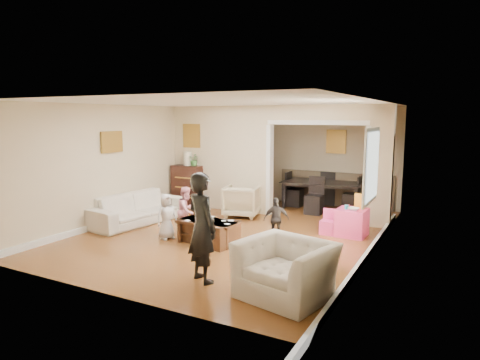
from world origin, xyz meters
The scene contains 27 objects.
floor centered at (0.00, 0.00, 0.00)m, with size 7.00×7.00×0.00m, color brown.
partition_left centered at (-1.38, 1.80, 1.30)m, with size 2.75×0.18×2.60m, color #C2B18E.
partition_right centered at (2.48, 1.80, 1.30)m, with size 0.55×0.18×2.60m, color #C2B18E.
partition_header centered at (1.10, 1.80, 2.42)m, with size 2.22×0.18×0.35m, color #C2B18E.
window_pane centered at (2.73, -0.40, 1.55)m, with size 0.03×0.95×1.10m, color white.
framed_art_partition centered at (-2.20, 1.70, 1.85)m, with size 0.45×0.03×0.55m, color brown.
framed_art_sofa_wall centered at (-2.71, -0.60, 1.80)m, with size 0.03×0.55×0.40m, color brown.
framed_art_alcove centered at (1.10, 3.44, 1.70)m, with size 0.45×0.03×0.55m, color brown.
sofa centered at (-2.28, -0.34, 0.33)m, with size 2.24×0.88×0.65m, color beige.
armchair_back centered at (-0.53, 1.29, 0.37)m, with size 0.78×0.80×0.73m, color tan.
armchair_front centered at (2.08, -2.46, 0.37)m, with size 1.13×0.99×0.73m, color beige.
dresser centered at (-2.26, 1.60, 0.55)m, with size 0.79×0.45×1.09m, color black.
table_lamp centered at (-2.26, 1.60, 1.27)m, with size 0.22×0.22×0.36m, color beige.
potted_plant centered at (-2.06, 1.60, 1.25)m, with size 0.28×0.24×0.31m, color #407835.
coffee_table centered at (-0.09, -0.90, 0.21)m, with size 1.13×0.57×0.42m, color #3B1E13.
coffee_cup centered at (0.01, -0.95, 0.47)m, with size 0.11×0.11×0.10m, color white.
play_table centered at (2.17, 0.83, 0.27)m, with size 0.56×0.56×0.54m, color #F64087.
cereal_box centered at (2.29, 0.93, 0.69)m, with size 0.20×0.07×0.30m, color gold.
cyan_cup centered at (2.07, 0.78, 0.58)m, with size 0.08×0.08×0.08m, color #27A8C5.
toy_block centered at (2.05, 0.95, 0.57)m, with size 0.08×0.06×0.05m, color red.
play_bowl centered at (2.22, 0.71, 0.57)m, with size 0.22×0.22×0.05m, color silver.
dining_table centered at (0.91, 2.98, 0.35)m, with size 2.00×1.12×0.70m, color black.
adult_person centered at (0.83, -2.51, 0.79)m, with size 0.58×0.38×1.58m, color black.
child_kneel_a centered at (-0.94, -1.05, 0.44)m, with size 0.43×0.28×0.88m, color silver.
child_kneel_b centered at (-0.79, -0.60, 0.48)m, with size 0.47×0.37×0.97m, color pink.
child_toddler centered at (0.96, -0.15, 0.41)m, with size 0.48×0.20×0.82m, color black.
craft_papers centered at (-0.04, -0.89, 0.43)m, with size 0.89×0.51×0.00m.
Camera 1 is at (4.02, -7.41, 2.34)m, focal length 31.73 mm.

